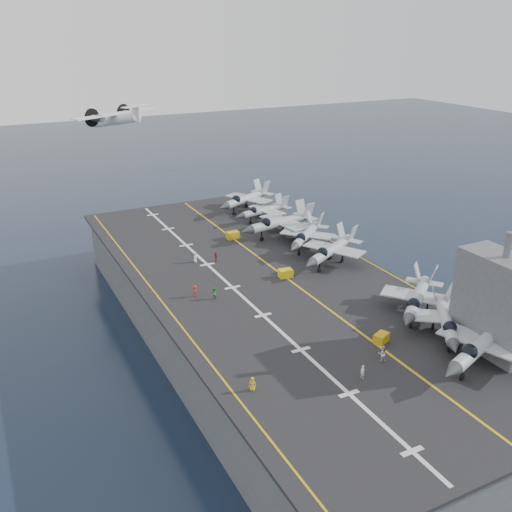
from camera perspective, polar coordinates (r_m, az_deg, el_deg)
name	(u,v)px	position (r m, az deg, el deg)	size (l,w,h in m)	color
ground	(267,339)	(93.23, 1.12, -8.26)	(500.00, 500.00, 0.00)	#142135
hull	(267,311)	(90.81, 1.14, -5.53)	(36.00, 90.00, 10.00)	#56595E
flight_deck	(268,281)	(88.53, 1.17, -2.55)	(38.00, 92.00, 0.40)	black
foul_line	(284,276)	(89.77, 2.86, -2.06)	(0.35, 90.00, 0.02)	gold
landing_centerline	(232,287)	(86.04, -2.37, -3.16)	(0.50, 90.00, 0.02)	silver
deck_edge_port	(162,302)	(82.60, -9.35, -4.58)	(0.25, 90.00, 0.02)	gold
deck_edge_stbd	(364,260)	(97.81, 10.79, -0.36)	(0.25, 90.00, 0.02)	gold
island_superstructure	(500,292)	(73.00, 23.20, -3.36)	(5.00, 10.00, 15.00)	#56595E
fighter_jet_0	(482,343)	(71.07, 21.65, -8.13)	(18.41, 15.22, 5.48)	gray
fighter_jet_1	(446,318)	(75.93, 18.46, -5.92)	(15.99, 17.02, 4.92)	gray
fighter_jet_2	(418,297)	(80.25, 15.87, -3.96)	(17.82, 17.07, 5.17)	#99A2A8
fighter_jet_4	(332,249)	(94.39, 7.59, 0.72)	(18.21, 16.26, 5.28)	#9DA8AF
fighter_jet_5	(306,234)	(101.09, 5.05, 2.19)	(17.01, 16.53, 4.95)	#8F969D
fighter_jet_6	(281,221)	(106.42, 2.51, 3.48)	(17.88, 13.51, 5.63)	#969FA7
fighter_jet_7	(264,210)	(115.24, 0.85, 4.66)	(14.51, 11.20, 4.51)	#9EA5AD
fighter_jet_8	(246,198)	(121.89, -0.99, 5.84)	(18.37, 16.06, 5.35)	#969CA5
tow_cart_a	(381,338)	(73.17, 12.41, -8.01)	(2.33, 1.96, 1.19)	#C1940D
tow_cart_b	(286,273)	(89.37, 2.97, -1.74)	(2.35, 1.73, 1.29)	yellow
tow_cart_c	(233,235)	(105.58, -2.33, 2.09)	(2.24, 1.47, 1.33)	gold
crew_0	(252,384)	(62.81, -0.37, -12.68)	(1.17, 1.05, 1.63)	yellow
crew_2	(214,293)	(82.37, -4.26, -3.74)	(1.25, 1.09, 1.75)	#2C8838
crew_3	(195,291)	(83.29, -6.16, -3.50)	(1.22, 1.29, 1.79)	#B21919
crew_4	(216,257)	(95.31, -4.05, -0.08)	(0.70, 1.03, 1.68)	#A51A19
crew_5	(195,257)	(95.26, -6.11, -0.13)	(1.25, 1.26, 1.77)	silver
crew_6	(363,372)	(65.83, 10.60, -11.33)	(0.77, 1.04, 1.60)	silver
crew_7	(382,353)	(69.20, 12.52, -9.49)	(1.45, 1.26, 2.03)	silver
transport_plane	(116,120)	(137.68, -13.84, 13.09)	(27.47, 24.43, 5.40)	#BCBEC0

